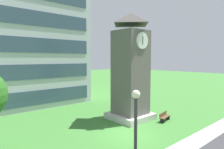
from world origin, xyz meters
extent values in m
plane|color=#3D7A33|center=(0.00, 0.00, 0.00)|extent=(160.00, 160.00, 0.00)
cube|color=#384C60|center=(-4.64, 12.76, 1.60)|extent=(18.41, 0.10, 1.80)
cube|color=#384C60|center=(-4.64, 12.76, 4.80)|extent=(18.41, 0.10, 1.80)
cube|color=#384C60|center=(-4.64, 12.76, 8.00)|extent=(18.41, 0.10, 1.80)
cube|color=#384C60|center=(-4.64, 12.76, 11.20)|extent=(18.41, 0.10, 1.80)
cube|color=#605B56|center=(3.40, 2.91, 4.63)|extent=(2.97, 2.97, 9.26)
cube|color=beige|center=(3.40, 2.91, 0.30)|extent=(4.01, 4.01, 0.60)
pyramid|color=#4D4945|center=(3.40, 2.91, 10.45)|extent=(3.27, 3.27, 1.19)
cylinder|color=white|center=(3.40, 1.37, 8.15)|extent=(1.63, 0.12, 1.63)
cylinder|color=white|center=(4.95, 2.91, 8.15)|extent=(0.12, 1.63, 1.63)
cube|color=black|center=(3.40, 1.30, 8.30)|extent=(0.08, 0.07, 0.49)
cube|color=black|center=(3.40, 1.29, 8.15)|extent=(0.06, 0.03, 0.74)
cube|color=brown|center=(5.46, -0.05, 0.45)|extent=(1.86, 0.85, 0.06)
cube|color=brown|center=(5.42, 0.17, 0.68)|extent=(1.77, 0.43, 0.40)
cube|color=black|center=(4.76, -0.20, 0.23)|extent=(0.17, 0.44, 0.45)
cube|color=black|center=(6.17, 0.10, 0.23)|extent=(0.17, 0.44, 0.45)
sphere|color=#F2EFCC|center=(-5.67, -5.94, 4.91)|extent=(0.36, 0.36, 0.36)
camera|label=1|loc=(-11.80, -11.38, 6.38)|focal=31.90mm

